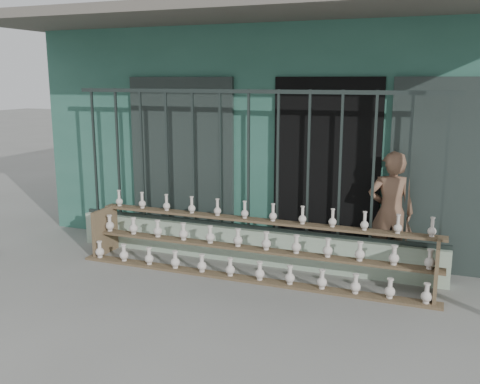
% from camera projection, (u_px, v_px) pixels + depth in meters
% --- Properties ---
extents(ground, '(60.00, 60.00, 0.00)m').
position_uv_depth(ground, '(207.00, 298.00, 5.91)').
color(ground, slate).
extents(workshop_building, '(7.40, 6.60, 3.21)m').
position_uv_depth(workshop_building, '(306.00, 122.00, 9.43)').
color(workshop_building, '#2B5B4C').
rests_on(workshop_building, ground).
extents(parapet_wall, '(5.00, 0.20, 0.45)m').
position_uv_depth(parapet_wall, '(248.00, 245.00, 7.05)').
color(parapet_wall, '#9EB69C').
rests_on(parapet_wall, ground).
extents(security_fence, '(5.00, 0.04, 1.80)m').
position_uv_depth(security_fence, '(248.00, 161.00, 6.82)').
color(security_fence, '#283330').
rests_on(security_fence, parapet_wall).
extents(shelf_rack, '(4.50, 0.68, 0.85)m').
position_uv_depth(shelf_rack, '(251.00, 246.00, 6.57)').
color(shelf_rack, brown).
rests_on(shelf_rack, ground).
extents(elderly_woman, '(0.61, 0.46, 1.53)m').
position_uv_depth(elderly_woman, '(391.00, 213.00, 6.55)').
color(elderly_woman, brown).
rests_on(elderly_woman, ground).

